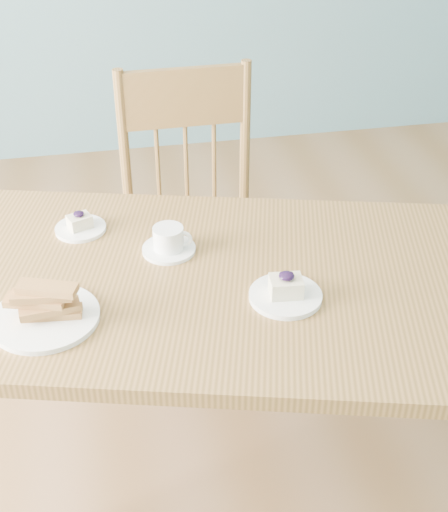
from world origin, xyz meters
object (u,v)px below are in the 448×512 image
object	(u,v)px
coffee_cup	(169,241)
dining_chair	(195,221)
dining_table	(225,301)
biscotti_plate	(44,309)
cheesecake_plate_far	(80,226)
cheesecake_plate_near	(286,292)

from	to	relation	value
coffee_cup	dining_chair	bearing A→B (deg)	91.36
dining_table	dining_chair	size ratio (longest dim) A/B	1.55
dining_table	biscotti_plate	distance (m)	0.46
cheesecake_plate_far	biscotti_plate	bearing A→B (deg)	-103.41
cheesecake_plate_far	dining_table	bearing A→B (deg)	-40.38
dining_chair	cheesecake_plate_far	bearing A→B (deg)	-135.49
dining_table	dining_chair	distance (m)	0.69
cheesecake_plate_near	coffee_cup	size ratio (longest dim) A/B	1.25
cheesecake_plate_near	biscotti_plate	size ratio (longest dim) A/B	0.70
dining_table	cheesecake_plate_far	bearing A→B (deg)	154.56
cheesecake_plate_far	biscotti_plate	world-z (taller)	biscotti_plate
dining_table	cheesecake_plate_near	bearing A→B (deg)	-26.72
dining_table	dining_chair	bearing A→B (deg)	102.71
cheesecake_plate_far	biscotti_plate	distance (m)	0.39
cheesecake_plate_far	coffee_cup	world-z (taller)	coffee_cup
dining_chair	cheesecake_plate_near	xyz separation A→B (m)	(0.10, -0.78, 0.26)
dining_chair	dining_table	bearing A→B (deg)	-93.08
cheesecake_plate_near	coffee_cup	bearing A→B (deg)	133.72
cheesecake_plate_near	cheesecake_plate_far	world-z (taller)	cheesecake_plate_near
coffee_cup	cheesecake_plate_near	bearing A→B (deg)	-29.36
dining_table	cheesecake_plate_far	world-z (taller)	cheesecake_plate_far
biscotti_plate	cheesecake_plate_near	bearing A→B (deg)	-2.72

